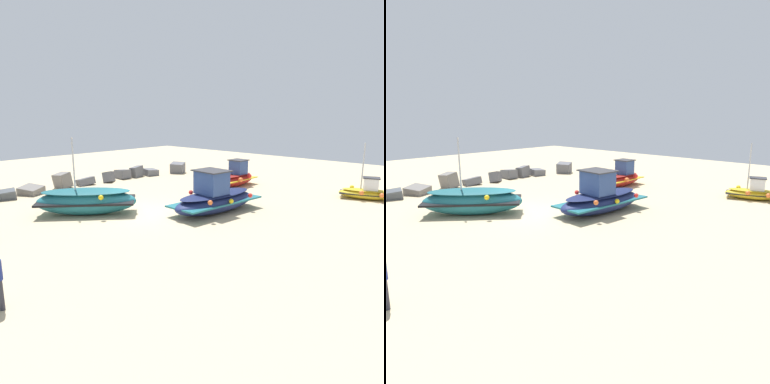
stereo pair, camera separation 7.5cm
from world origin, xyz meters
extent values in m
plane|color=#C6B289|center=(0.00, 0.00, 0.00)|extent=(54.83, 54.83, 0.00)
ellipsoid|color=navy|center=(2.85, -2.73, 0.53)|extent=(5.59, 2.54, 1.10)
cube|color=#1E6670|center=(2.85, -2.73, 0.58)|extent=(5.38, 2.58, 0.14)
ellipsoid|color=#151E45|center=(2.85, -2.73, 0.97)|extent=(4.92, 2.22, 0.21)
cube|color=#2D4784|center=(2.55, -2.70, 1.65)|extent=(1.37, 1.59, 1.20)
cube|color=#333338|center=(2.55, -2.70, 2.28)|extent=(1.59, 1.85, 0.06)
sphere|color=red|center=(4.27, -3.99, 0.86)|extent=(0.25, 0.25, 0.25)
sphere|color=#EA7F75|center=(3.71, -1.67, 0.82)|extent=(0.25, 0.25, 0.25)
sphere|color=yellow|center=(2.76, -3.86, 0.80)|extent=(0.25, 0.25, 0.25)
sphere|color=red|center=(2.19, -1.54, 1.00)|extent=(0.25, 0.25, 0.25)
sphere|color=orange|center=(1.24, -3.73, 0.98)|extent=(0.25, 0.25, 0.25)
ellipsoid|color=#1E6670|center=(-2.12, 1.91, 0.66)|extent=(5.09, 4.79, 1.39)
cube|color=black|center=(-2.12, 1.91, 0.73)|extent=(4.95, 4.67, 0.18)
ellipsoid|color=#1A565F|center=(-2.12, 1.91, 1.21)|extent=(4.45, 4.19, 0.28)
cylinder|color=#B7B7BC|center=(-2.53, 2.26, 2.68)|extent=(0.08, 0.08, 2.72)
sphere|color=red|center=(-2.15, 3.25, 1.01)|extent=(0.25, 0.25, 0.25)
sphere|color=yellow|center=(-2.10, 0.56, 1.11)|extent=(0.25, 0.25, 0.25)
ellipsoid|color=gold|center=(11.49, -7.64, 0.30)|extent=(2.28, 3.41, 0.62)
cube|color=black|center=(11.49, -7.64, 0.33)|extent=(2.27, 3.30, 0.08)
ellipsoid|color=gold|center=(11.49, -7.64, 0.55)|extent=(1.99, 3.00, 0.12)
cube|color=white|center=(11.57, -7.85, 0.95)|extent=(0.95, 1.01, 0.72)
cube|color=#333338|center=(11.57, -7.85, 1.34)|extent=(1.10, 1.17, 0.06)
cylinder|color=#B7B7BC|center=(11.39, -7.34, 2.02)|extent=(0.08, 0.08, 2.85)
sphere|color=yellow|center=(11.95, -6.61, 0.52)|extent=(0.28, 0.28, 0.28)
sphere|color=orange|center=(10.68, -7.63, 0.52)|extent=(0.28, 0.28, 0.28)
sphere|color=yellow|center=(12.31, -7.65, 0.47)|extent=(0.28, 0.28, 0.28)
sphere|color=orange|center=(11.04, -8.67, 0.46)|extent=(0.28, 0.28, 0.28)
ellipsoid|color=maroon|center=(9.20, 0.70, 0.41)|extent=(3.80, 1.60, 0.94)
cube|color=gold|center=(9.20, 0.70, 0.45)|extent=(3.65, 1.60, 0.19)
ellipsoid|color=maroon|center=(9.20, 0.70, 0.76)|extent=(3.34, 1.36, 0.24)
cube|color=#2D4784|center=(9.60, 0.70, 1.32)|extent=(0.99, 1.03, 1.00)
cube|color=#333338|center=(9.60, 0.70, 1.85)|extent=(1.15, 1.19, 0.06)
sphere|color=orange|center=(8.14, 1.59, 0.68)|extent=(0.33, 0.33, 0.33)
sphere|color=orange|center=(8.68, -0.20, 0.63)|extent=(0.33, 0.33, 0.33)
sphere|color=#EA7F75|center=(9.20, 1.59, 0.73)|extent=(0.33, 0.33, 0.33)
sphere|color=red|center=(9.74, -0.19, 0.76)|extent=(0.33, 0.33, 0.33)
sphere|color=#EA7F75|center=(10.26, 1.60, 0.68)|extent=(0.33, 0.33, 0.33)
cylinder|color=#2D2D38|center=(-8.79, -4.83, 0.43)|extent=(0.14, 0.14, 0.87)
cube|color=#4C5156|center=(-3.88, 8.44, 0.28)|extent=(1.49, 1.18, 0.76)
cube|color=slate|center=(-2.12, 8.71, 0.25)|extent=(1.71, 1.75, 0.75)
cube|color=slate|center=(0.30, 9.14, 0.52)|extent=(1.27, 1.17, 1.23)
cube|color=slate|center=(1.98, 8.92, 0.25)|extent=(1.38, 1.03, 0.76)
cube|color=slate|center=(3.82, 8.66, 0.38)|extent=(1.18, 1.28, 1.02)
cube|color=slate|center=(5.45, 9.13, 0.35)|extent=(0.90, 1.30, 0.84)
cube|color=slate|center=(6.67, 8.83, 0.43)|extent=(1.23, 0.90, 1.02)
cube|color=slate|center=(7.95, 8.62, 0.26)|extent=(1.28, 1.36, 0.62)
cube|color=slate|center=(10.33, 7.74, 0.44)|extent=(1.55, 1.57, 1.04)
camera|label=1|loc=(-11.80, -14.75, 5.30)|focal=33.99mm
camera|label=2|loc=(-11.75, -14.80, 5.30)|focal=33.99mm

